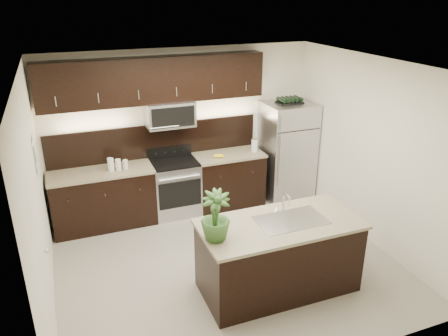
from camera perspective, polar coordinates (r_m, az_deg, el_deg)
name	(u,v)px	position (r m, az deg, el deg)	size (l,w,h in m)	color
ground	(226,263)	(6.23, 0.23, -12.25)	(4.50, 4.50, 0.00)	gray
room_walls	(219,150)	(5.38, -0.70, 2.33)	(4.52, 4.02, 2.71)	silver
counter_run	(163,189)	(7.29, -7.96, -2.75)	(3.51, 0.65, 0.94)	black
upper_fixtures	(157,87)	(6.91, -8.78, 10.42)	(3.49, 0.40, 1.66)	black
island	(278,255)	(5.56, 7.11, -11.27)	(1.96, 0.96, 0.94)	black
sink_faucet	(291,219)	(5.39, 8.72, -6.56)	(0.84, 0.50, 0.28)	silver
refrigerator	(287,151)	(7.85, 8.19, 2.22)	(0.84, 0.75, 1.73)	#B2B2B7
wine_rack	(290,100)	(7.59, 8.56, 8.72)	(0.43, 0.27, 0.10)	black
plant	(215,216)	(4.81, -1.14, -6.29)	(0.33, 0.33, 0.58)	#2B4E1F
canisters	(116,165)	(6.92, -13.88, 0.44)	(0.31, 0.09, 0.20)	silver
french_press	(255,144)	(7.52, 4.01, 3.08)	(0.12, 0.12, 0.33)	silver
bananas	(216,156)	(7.26, -1.09, 1.63)	(0.18, 0.14, 0.06)	yellow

